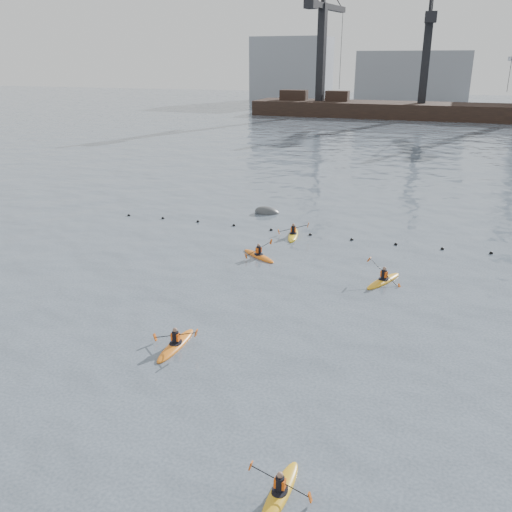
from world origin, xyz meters
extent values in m
plane|color=#3B4756|center=(0.00, 0.00, 0.00)|extent=(400.00, 400.00, 0.00)
sphere|color=black|center=(-17.00, 22.50, 0.03)|extent=(0.24, 0.24, 0.24)
sphere|color=black|center=(-14.00, 22.66, 0.03)|extent=(0.24, 0.24, 0.24)
sphere|color=black|center=(-11.00, 22.75, 0.03)|extent=(0.24, 0.24, 0.24)
sphere|color=black|center=(-8.00, 22.72, 0.03)|extent=(0.24, 0.24, 0.24)
sphere|color=black|center=(-5.00, 22.58, 0.03)|extent=(0.24, 0.24, 0.24)
sphere|color=black|center=(-2.00, 22.41, 0.03)|extent=(0.24, 0.24, 0.24)
sphere|color=black|center=(1.00, 22.28, 0.03)|extent=(0.24, 0.24, 0.24)
sphere|color=black|center=(4.00, 22.25, 0.03)|extent=(0.24, 0.24, 0.24)
sphere|color=black|center=(7.00, 22.34, 0.03)|extent=(0.24, 0.24, 0.24)
sphere|color=black|center=(10.00, 22.50, 0.03)|extent=(0.24, 0.24, 0.24)
cube|color=black|center=(0.00, 110.00, 0.85)|extent=(72.00, 12.00, 4.50)
cube|color=black|center=(-28.00, 110.00, 4.20)|extent=(6.00, 3.00, 2.20)
cube|color=black|center=(-18.00, 110.00, 4.20)|extent=(5.00, 3.00, 2.20)
cube|color=black|center=(-22.00, 110.00, 13.10)|extent=(1.85, 1.85, 20.00)
cube|color=black|center=(-21.53, 112.66, 22.50)|extent=(4.31, 17.93, 1.20)
cube|color=black|center=(-23.09, 103.80, 22.50)|extent=(2.62, 2.94, 2.00)
cube|color=black|center=(0.00, 110.00, 11.60)|extent=(1.73, 1.73, 17.00)
cube|color=black|center=(-0.20, 112.24, 19.50)|extent=(2.50, 15.05, 1.20)
cube|color=black|center=(0.46, 104.77, 19.50)|extent=(2.42, 2.78, 2.00)
cube|color=black|center=(0.00, 110.00, 22.60)|extent=(0.87, 0.87, 5.00)
cube|color=gray|center=(-40.00, 150.00, 9.00)|extent=(22.00, 14.00, 18.00)
cube|color=gray|center=(-5.00, 150.00, 7.00)|extent=(30.00, 14.00, 14.00)
ellipsoid|color=orange|center=(-3.65, 4.92, 0.04)|extent=(0.65, 3.20, 0.32)
cylinder|color=black|center=(-3.65, 4.92, 0.17)|extent=(0.60, 0.60, 0.06)
cylinder|color=black|center=(-3.65, 4.92, 0.45)|extent=(0.30, 0.30, 0.52)
cube|color=#F1550D|center=(-3.65, 4.92, 0.47)|extent=(0.36, 0.22, 0.34)
sphere|color=#8C6651|center=(-3.65, 4.92, 0.80)|extent=(0.21, 0.21, 0.21)
cylinder|color=black|center=(-3.65, 4.92, 0.55)|extent=(2.11, 0.04, 0.66)
cube|color=#D85914|center=(-4.67, 4.93, 0.26)|extent=(0.15, 0.14, 0.34)
cube|color=#D85914|center=(-2.64, 4.92, 0.84)|extent=(0.15, 0.14, 0.34)
ellipsoid|color=gold|center=(3.18, -1.79, 0.04)|extent=(0.72, 2.87, 0.28)
cylinder|color=black|center=(3.18, -1.79, 0.15)|extent=(0.56, 0.56, 0.05)
cylinder|color=black|center=(3.18, -1.79, 0.40)|extent=(0.27, 0.27, 0.46)
cube|color=#F1550D|center=(3.18, -1.79, 0.42)|extent=(0.33, 0.21, 0.30)
sphere|color=#8C6651|center=(3.18, -1.79, 0.71)|extent=(0.19, 0.19, 0.19)
cylinder|color=black|center=(3.18, -1.79, 0.49)|extent=(1.89, 0.13, 0.57)
cube|color=#D85914|center=(2.27, -1.74, 0.74)|extent=(0.13, 0.13, 0.30)
cube|color=#D85914|center=(4.09, -1.84, 0.24)|extent=(0.13, 0.13, 0.30)
ellipsoid|color=orange|center=(-4.01, 16.95, 0.04)|extent=(2.89, 2.26, 0.31)
cylinder|color=black|center=(-4.01, 16.95, 0.16)|extent=(0.81, 0.81, 0.06)
cylinder|color=black|center=(-4.01, 16.95, 0.43)|extent=(0.29, 0.29, 0.50)
cube|color=#F1550D|center=(-4.01, 16.95, 0.45)|extent=(0.37, 0.41, 0.33)
sphere|color=#8C6651|center=(-4.01, 16.95, 0.77)|extent=(0.20, 0.20, 0.20)
cylinder|color=black|center=(-4.01, 16.95, 0.53)|extent=(1.19, 1.70, 0.65)
cube|color=#D85914|center=(-4.57, 16.14, 0.25)|extent=(0.19, 0.19, 0.33)
cube|color=#D85914|center=(-3.45, 17.76, 0.81)|extent=(0.19, 0.19, 0.33)
ellipsoid|color=#F2A81C|center=(4.01, 15.39, 0.04)|extent=(1.93, 3.21, 0.32)
cylinder|color=black|center=(4.01, 15.39, 0.17)|extent=(0.80, 0.80, 0.06)
cylinder|color=black|center=(4.01, 15.39, 0.45)|extent=(0.30, 0.30, 0.53)
cube|color=#F1550D|center=(4.01, 15.39, 0.47)|extent=(0.42, 0.35, 0.34)
sphere|color=#8C6651|center=(4.01, 15.39, 0.81)|extent=(0.21, 0.21, 0.21)
cylinder|color=black|center=(4.01, 15.39, 0.56)|extent=(1.76, 0.83, 1.19)
cube|color=#D85914|center=(3.08, 15.82, 1.09)|extent=(0.26, 0.22, 0.32)
cube|color=#D85914|center=(4.95, 14.96, 0.02)|extent=(0.26, 0.22, 0.32)
ellipsoid|color=yellow|center=(-3.12, 21.85, 0.04)|extent=(1.24, 3.32, 0.33)
cylinder|color=black|center=(-3.12, 21.85, 0.17)|extent=(0.71, 0.71, 0.06)
cylinder|color=black|center=(-3.12, 21.85, 0.46)|extent=(0.31, 0.31, 0.53)
cube|color=#F1550D|center=(-3.12, 21.85, 0.48)|extent=(0.40, 0.29, 0.35)
sphere|color=#8C6651|center=(-3.12, 21.85, 0.81)|extent=(0.21, 0.21, 0.21)
cylinder|color=black|center=(-3.12, 21.85, 0.56)|extent=(2.13, 0.43, 0.66)
cube|color=#D85914|center=(-4.14, 21.66, 0.27)|extent=(0.17, 0.17, 0.35)
cube|color=#D85914|center=(-2.10, 22.04, 0.85)|extent=(0.17, 0.17, 0.35)
ellipsoid|color=#3E4143|center=(-6.74, 26.99, 0.00)|extent=(2.57, 1.93, 1.48)
camera|label=1|loc=(6.65, -13.64, 11.83)|focal=38.00mm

